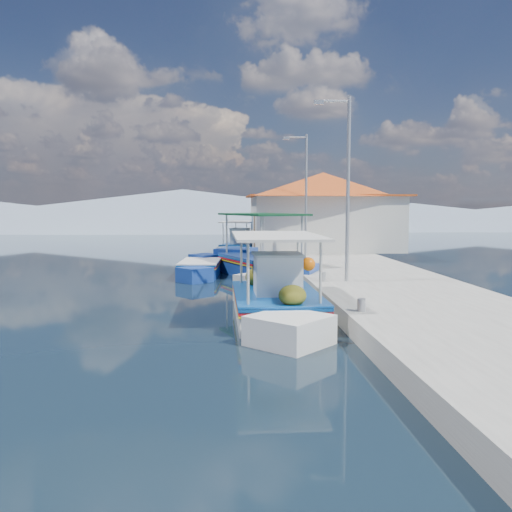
{
  "coord_description": "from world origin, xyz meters",
  "views": [
    {
      "loc": [
        0.58,
        -15.2,
        2.99
      ],
      "look_at": [
        1.62,
        2.61,
        1.3
      ],
      "focal_mm": 37.13,
      "sensor_mm": 36.0,
      "label": 1
    }
  ],
  "objects": [
    {
      "name": "quay",
      "position": [
        5.9,
        6.0,
        0.25
      ],
      "size": [
        5.0,
        44.0,
        0.5
      ],
      "primitive_type": "cube",
      "color": "#ADAAA1",
      "rests_on": "ground"
    },
    {
      "name": "harbor_building",
      "position": [
        6.2,
        15.0,
        2.78
      ],
      "size": [
        10.49,
        10.49,
        4.4
      ],
      "color": "silver",
      "rests_on": "quay"
    },
    {
      "name": "main_caique",
      "position": [
        1.92,
        -1.31,
        0.48
      ],
      "size": [
        2.29,
        7.54,
        2.48
      ],
      "rotation": [
        0.0,
        0.0,
        -0.01
      ],
      "color": "white",
      "rests_on": "ground"
    },
    {
      "name": "bollards",
      "position": [
        3.8,
        5.25,
        0.65
      ],
      "size": [
        0.2,
        17.2,
        0.3
      ],
      "color": "#A5A8AD",
      "rests_on": "quay"
    },
    {
      "name": "caique_far",
      "position": [
        1.56,
        18.06,
        0.42
      ],
      "size": [
        3.06,
        6.2,
        2.26
      ],
      "rotation": [
        0.0,
        0.0,
        0.28
      ],
      "color": "white",
      "rests_on": "ground"
    },
    {
      "name": "caique_blue_hull",
      "position": [
        -0.5,
        7.57,
        0.26
      ],
      "size": [
        1.84,
        5.44,
        0.97
      ],
      "rotation": [
        0.0,
        0.0,
        0.07
      ],
      "color": "navy",
      "rests_on": "ground"
    },
    {
      "name": "lamp_post_near",
      "position": [
        4.51,
        2.0,
        3.85
      ],
      "size": [
        1.21,
        0.14,
        6.0
      ],
      "color": "#A5A8AD",
      "rests_on": "quay"
    },
    {
      "name": "ground",
      "position": [
        0.0,
        0.0,
        0.0
      ],
      "size": [
        160.0,
        160.0,
        0.0
      ],
      "primitive_type": "plane",
      "color": "black",
      "rests_on": "ground"
    },
    {
      "name": "lamp_post_far",
      "position": [
        4.51,
        11.0,
        3.85
      ],
      "size": [
        1.21,
        0.14,
        6.0
      ],
      "color": "#A5A8AD",
      "rests_on": "quay"
    },
    {
      "name": "caique_green_canopy",
      "position": [
        2.2,
        7.37,
        0.44
      ],
      "size": [
        4.24,
        7.37,
        2.97
      ],
      "rotation": [
        0.0,
        0.0,
        -0.38
      ],
      "color": "navy",
      "rests_on": "ground"
    },
    {
      "name": "mountain_ridge",
      "position": [
        6.54,
        56.0,
        2.04
      ],
      "size": [
        171.4,
        96.0,
        5.5
      ],
      "color": "gray",
      "rests_on": "ground"
    }
  ]
}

